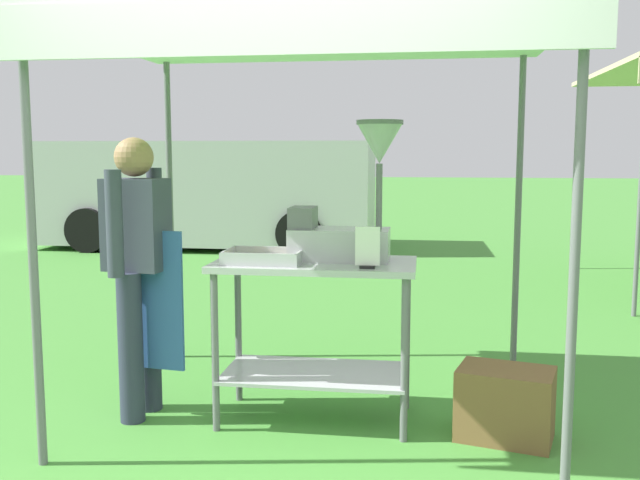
{
  "coord_description": "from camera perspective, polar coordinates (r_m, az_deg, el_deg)",
  "views": [
    {
      "loc": [
        0.69,
        -2.53,
        1.53
      ],
      "look_at": [
        0.09,
        1.56,
        1.02
      ],
      "focal_mm": 39.85,
      "sensor_mm": 36.0,
      "label": 1
    }
  ],
  "objects": [
    {
      "name": "supply_crate",
      "position": [
        4.01,
        14.65,
        -12.61
      ],
      "size": [
        0.56,
        0.45,
        0.38
      ],
      "color": "brown",
      "rests_on": "ground"
    },
    {
      "name": "donut_fryer",
      "position": [
        3.98,
        2.36,
        2.38
      ],
      "size": [
        0.63,
        0.28,
        0.78
      ],
      "color": "#B7B7BC",
      "rests_on": "donut_cart"
    },
    {
      "name": "stall_canopy",
      "position": [
        4.07,
        -0.21,
        15.49
      ],
      "size": [
        2.68,
        2.07,
        2.22
      ],
      "color": "slate",
      "rests_on": "ground"
    },
    {
      "name": "ground_plane",
      "position": [
        8.69,
        3.65,
        -3.05
      ],
      "size": [
        70.0,
        70.0,
        0.0
      ],
      "primitive_type": "plane",
      "color": "#478E38"
    },
    {
      "name": "donut_tray",
      "position": [
        3.94,
        -4.61,
        -1.52
      ],
      "size": [
        0.42,
        0.3,
        0.07
      ],
      "color": "#B7B7BC",
      "rests_on": "donut_cart"
    },
    {
      "name": "donut_cart",
      "position": [
        4.02,
        -0.41,
        -5.31
      ],
      "size": [
        1.13,
        0.59,
        0.92
      ],
      "color": "#B7B7BC",
      "rests_on": "ground"
    },
    {
      "name": "van_silver",
      "position": [
        11.65,
        -8.85,
        3.81
      ],
      "size": [
        5.3,
        2.15,
        1.69
      ],
      "color": "#BCBCC1",
      "rests_on": "ground"
    },
    {
      "name": "menu_sign",
      "position": [
        3.73,
        3.84,
        -0.88
      ],
      "size": [
        0.13,
        0.05,
        0.22
      ],
      "color": "black",
      "rests_on": "donut_cart"
    },
    {
      "name": "vendor",
      "position": [
        4.17,
        -14.39,
        -1.75
      ],
      "size": [
        0.46,
        0.54,
        1.61
      ],
      "color": "#2D3347",
      "rests_on": "ground"
    }
  ]
}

